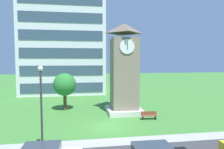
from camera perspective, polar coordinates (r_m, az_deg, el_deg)
ground_plane at (r=20.85m, az=-1.32°, el=-14.59°), size 160.00×160.00×0.00m
kerb_strip at (r=17.24m, az=0.44°, el=-18.68°), size 120.00×1.60×0.01m
office_building at (r=44.03m, az=-13.35°, el=7.80°), size 16.15×12.87×19.20m
clock_tower at (r=25.16m, az=3.48°, el=0.37°), size 4.26×4.26×11.22m
park_bench at (r=23.38m, az=10.52°, el=-11.39°), size 1.84×0.65×0.88m
street_lamp at (r=14.80m, az=-19.57°, el=-7.09°), size 0.36×0.36×6.30m
tree_by_building at (r=27.34m, az=-13.37°, el=-2.88°), size 3.03×3.03×4.96m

